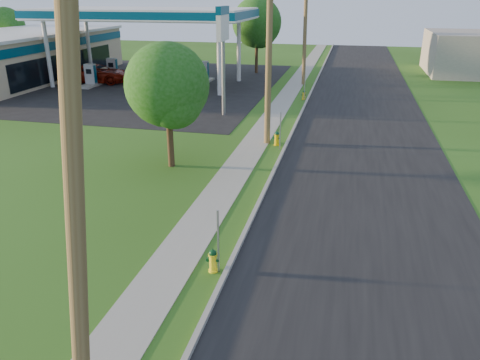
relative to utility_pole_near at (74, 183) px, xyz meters
name	(u,v)px	position (x,y,z in m)	size (l,w,h in m)	color
road	(365,204)	(5.10, 11.00, -4.79)	(8.00, 120.00, 0.02)	black
curb	(263,194)	(1.10, 11.00, -4.73)	(0.15, 120.00, 0.15)	gray
sidewalk	(222,191)	(-0.65, 11.00, -4.79)	(1.50, 120.00, 0.03)	gray
forecourt	(128,83)	(-15.40, 33.00, -4.79)	(26.00, 28.00, 0.02)	black
utility_pole_near	(74,183)	(0.00, 0.00, 0.00)	(1.40, 0.32, 9.48)	brown
utility_pole_mid	(269,49)	(0.00, 18.00, 0.15)	(1.40, 0.32, 9.80)	brown
utility_pole_far	(305,28)	(0.00, 36.00, 0.00)	(1.40, 0.32, 9.50)	brown
sign_post_near	(218,242)	(0.85, 5.20, -3.80)	(0.05, 0.04, 2.00)	gray
sign_post_mid	(280,131)	(0.85, 17.00, -3.80)	(0.05, 0.04, 2.00)	gray
sign_post_far	(305,88)	(0.85, 29.20, -3.80)	(0.05, 0.04, 2.00)	gray
gas_canopy	(144,14)	(-13.40, 33.00, 1.09)	(18.18, 9.18, 6.40)	silver
fuel_pump_nw	(91,78)	(-17.90, 31.00, -4.08)	(1.20, 3.20, 1.90)	gray
fuel_pump_ne	(189,82)	(-8.90, 31.00, -4.08)	(1.20, 3.20, 1.90)	gray
fuel_pump_sw	(113,71)	(-17.90, 35.00, -4.08)	(1.20, 3.20, 1.90)	gray
fuel_pump_se	(203,74)	(-8.90, 35.00, -4.08)	(1.20, 3.20, 1.90)	gray
convenience_store	(18,56)	(-26.38, 33.00, -2.67)	(10.40, 22.40, 4.25)	#C2B18A
price_pylon	(223,30)	(-3.90, 23.50, 0.63)	(0.34, 2.04, 6.85)	gray
tree_verge	(169,89)	(-3.65, 13.34, -1.14)	(3.76, 3.76, 5.70)	#372518
tree_lot	(258,25)	(-5.15, 41.18, -0.09)	(4.82, 4.82, 7.31)	#372518
tree_back	(7,28)	(-33.36, 40.80, -0.81)	(4.09, 4.09, 6.20)	#372518
hydrant_near	(213,260)	(0.68, 5.20, -4.44)	(0.38, 0.34, 0.75)	yellow
hydrant_mid	(277,138)	(0.57, 17.72, -4.42)	(0.41, 0.37, 0.79)	#E0B90D
hydrant_far	(304,95)	(0.78, 29.58, -4.44)	(0.38, 0.34, 0.74)	yellow
car_red	(97,74)	(-18.20, 32.60, -3.99)	(2.71, 5.87, 1.63)	maroon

